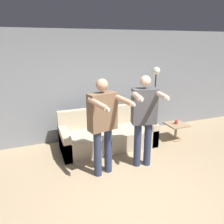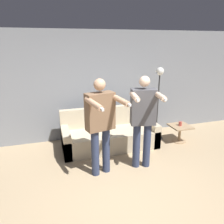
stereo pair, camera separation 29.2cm
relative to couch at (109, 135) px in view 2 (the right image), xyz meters
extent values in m
plane|color=tan|center=(-0.21, -1.96, -0.27)|extent=(16.00, 16.00, 0.00)
cube|color=gray|center=(-0.21, 0.70, 1.03)|extent=(10.00, 0.05, 2.60)
cube|color=beige|center=(0.00, -0.05, -0.07)|extent=(2.14, 0.86, 0.41)
cube|color=beige|center=(0.00, 0.31, 0.37)|extent=(2.14, 0.14, 0.46)
cube|color=beige|center=(-0.99, -0.05, 0.00)|extent=(0.16, 0.86, 0.55)
cube|color=beige|center=(0.99, -0.05, 0.00)|extent=(0.16, 0.86, 0.55)
cylinder|color=#2D3856|center=(-0.56, -1.03, 0.16)|extent=(0.14, 0.14, 0.87)
cylinder|color=#2D3856|center=(-0.34, -0.98, 0.16)|extent=(0.14, 0.14, 0.87)
cube|color=brown|center=(-0.45, -1.00, 0.92)|extent=(0.53, 0.33, 0.65)
sphere|color=tan|center=(-0.45, -1.00, 1.38)|extent=(0.20, 0.20, 0.20)
cylinder|color=tan|center=(-0.62, -1.30, 1.15)|extent=(0.21, 0.51, 0.12)
cube|color=white|center=(-0.56, -1.54, 1.14)|extent=(0.06, 0.13, 0.04)
cylinder|color=tan|center=(-0.17, -1.19, 1.15)|extent=(0.21, 0.51, 0.12)
cube|color=white|center=(-0.11, -1.43, 1.14)|extent=(0.06, 0.13, 0.04)
cylinder|color=#2D3856|center=(0.25, -0.98, 0.17)|extent=(0.14, 0.14, 0.88)
cylinder|color=#2D3856|center=(0.45, -1.02, 0.17)|extent=(0.14, 0.14, 0.88)
cube|color=#4C4C51|center=(0.35, -1.00, 0.93)|extent=(0.48, 0.31, 0.66)
sphere|color=beige|center=(0.35, -1.00, 1.40)|extent=(0.19, 0.19, 0.19)
cylinder|color=beige|center=(0.09, -1.20, 1.19)|extent=(0.19, 0.51, 0.11)
cube|color=white|center=(0.04, -1.45, 1.20)|extent=(0.06, 0.13, 0.04)
cylinder|color=beige|center=(0.51, -1.29, 1.19)|extent=(0.19, 0.51, 0.11)
cube|color=white|center=(0.45, -1.54, 1.20)|extent=(0.06, 0.13, 0.04)
ellipsoid|color=silver|center=(-0.03, 0.31, 0.67)|extent=(0.36, 0.13, 0.16)
sphere|color=silver|center=(0.13, 0.31, 0.73)|extent=(0.10, 0.10, 0.10)
ellipsoid|color=silver|center=(-0.22, 0.33, 0.62)|extent=(0.20, 0.04, 0.04)
cone|color=silver|center=(0.11, 0.29, 0.76)|extent=(0.03, 0.03, 0.03)
cone|color=silver|center=(0.11, 0.33, 0.76)|extent=(0.03, 0.03, 0.03)
cylinder|color=black|center=(1.23, 0.07, -0.26)|extent=(0.35, 0.35, 0.02)
cylinder|color=black|center=(1.23, 0.07, 0.54)|extent=(0.03, 0.03, 1.63)
sphere|color=white|center=(1.23, 0.07, 1.41)|extent=(0.18, 0.18, 0.18)
cylinder|color=#A38460|center=(1.70, -0.24, -0.26)|extent=(0.33, 0.33, 0.02)
cylinder|color=#A38460|center=(1.70, -0.24, -0.08)|extent=(0.06, 0.06, 0.38)
cube|color=#A38460|center=(1.70, -0.24, 0.12)|extent=(0.48, 0.48, 0.03)
cylinder|color=#B7473D|center=(1.70, -0.24, 0.19)|extent=(0.08, 0.08, 0.10)
camera|label=1|loc=(-1.55, -4.35, 2.04)|focal=35.00mm
camera|label=2|loc=(-1.27, -4.45, 2.04)|focal=35.00mm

